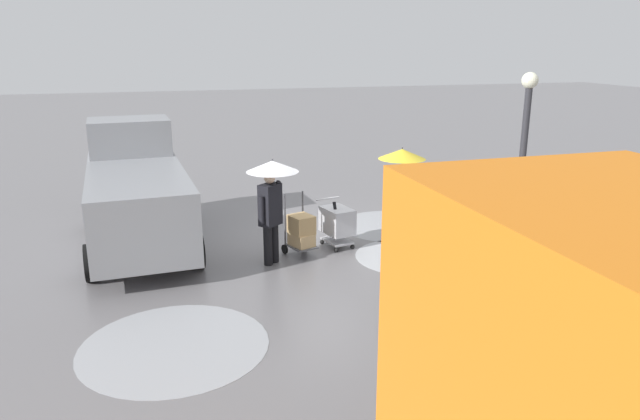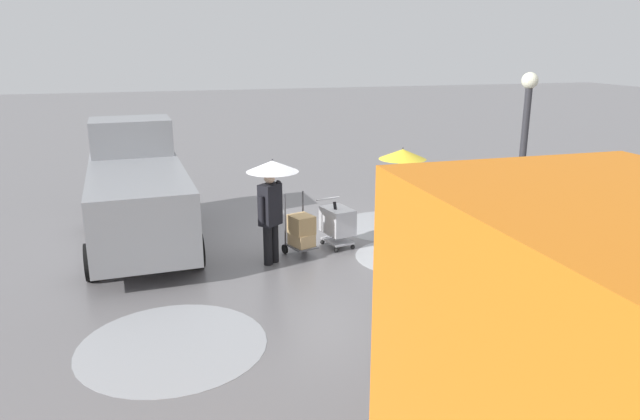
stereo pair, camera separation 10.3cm
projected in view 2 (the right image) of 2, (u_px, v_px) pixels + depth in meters
The scene contains 10 objects.
ground_plane at pixel (309, 239), 13.40m from camera, with size 90.00×90.00×0.00m, color slate.
slush_patch_near_cluster at pixel (408, 256), 12.31m from camera, with size 2.23×2.23×0.01m, color #ADAFB5.
slush_patch_mid_street at pixel (173, 345), 8.71m from camera, with size 2.80×2.80×0.01m, color #999BA0.
slush_patch_far_side at pixel (391, 226), 14.39m from camera, with size 2.59×2.59×0.01m, color #999BA0.
cargo_van_parked_right at pixel (138, 192), 12.80m from camera, with size 2.42×5.44×2.60m.
shopping_cart_vendor at pixel (338, 222), 12.77m from camera, with size 0.72×0.92×1.04m.
hand_dolly_boxes at pixel (301, 231), 12.24m from camera, with size 0.69×0.82×1.32m.
pedestrian_pink_side at pixel (271, 187), 11.57m from camera, with size 1.04×1.04×2.15m.
pedestrian_black_side at pixel (404, 173), 12.86m from camera, with size 1.04×1.04×2.15m.
street_lamp at pixel (522, 159), 10.21m from camera, with size 0.28×0.28×3.86m.
Camera 2 is at (3.23, 12.28, 4.33)m, focal length 32.88 mm.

